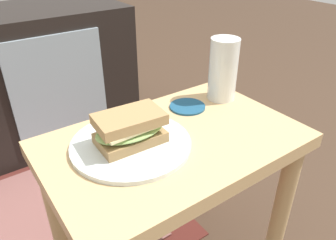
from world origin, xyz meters
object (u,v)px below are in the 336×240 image
object	(u,v)px
plate	(131,144)
beer_glass	(223,71)
tv_cabinet	(15,82)
coaster	(187,107)
sandwich_front	(130,129)

from	to	relation	value
plate	beer_glass	size ratio (longest dim) A/B	1.56
tv_cabinet	coaster	size ratio (longest dim) A/B	10.57
tv_cabinet	sandwich_front	distance (m)	0.95
tv_cabinet	plate	size ratio (longest dim) A/B	3.82
tv_cabinet	beer_glass	world-z (taller)	beer_glass
beer_glass	coaster	xyz separation A→B (m)	(-0.11, 0.01, -0.07)
plate	tv_cabinet	bearing A→B (deg)	93.21
tv_cabinet	coaster	bearing A→B (deg)	-73.47
beer_glass	sandwich_front	bearing A→B (deg)	-169.35
tv_cabinet	plate	world-z (taller)	tv_cabinet
beer_glass	plate	bearing A→B (deg)	-169.35
sandwich_front	coaster	bearing A→B (deg)	18.08
tv_cabinet	sandwich_front	size ratio (longest dim) A/B	6.41
coaster	tv_cabinet	bearing A→B (deg)	106.53
beer_glass	coaster	bearing A→B (deg)	175.91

